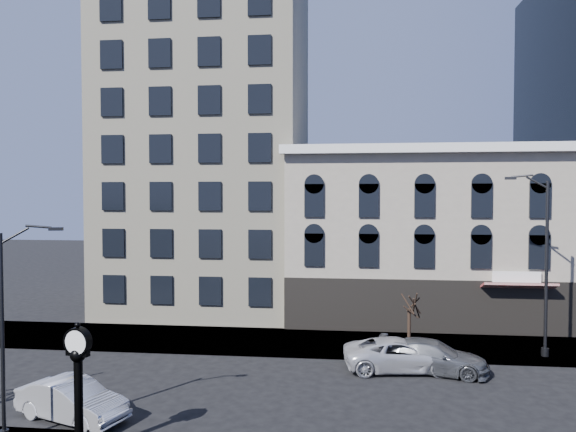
# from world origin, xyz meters

# --- Properties ---
(ground) EXTENTS (160.00, 160.00, 0.00)m
(ground) POSITION_xyz_m (0.00, 0.00, 0.00)
(ground) COLOR black
(ground) RESTS_ON ground
(sidewalk_far) EXTENTS (160.00, 6.00, 0.12)m
(sidewalk_far) POSITION_xyz_m (0.00, 8.00, 0.06)
(sidewalk_far) COLOR gray
(sidewalk_far) RESTS_ON ground
(cream_tower) EXTENTS (15.90, 15.40, 42.50)m
(cream_tower) POSITION_xyz_m (-6.11, 18.88, 19.32)
(cream_tower) COLOR beige
(cream_tower) RESTS_ON ground
(victorian_row) EXTENTS (22.60, 11.19, 12.50)m
(victorian_row) POSITION_xyz_m (12.00, 15.89, 6.00)
(victorian_row) COLOR #A29785
(victorian_row) RESTS_ON ground
(street_clock) EXTENTS (1.04, 1.04, 4.58)m
(street_clock) POSITION_xyz_m (-4.11, -6.70, 2.19)
(street_clock) COLOR black
(street_clock) RESTS_ON sidewalk_near
(street_lamp_near) EXTENTS (2.03, 0.75, 8.01)m
(street_lamp_near) POSITION_xyz_m (-6.81, -5.85, 6.17)
(street_lamp_near) COLOR black
(street_lamp_near) RESTS_ON sidewalk_near
(street_lamp_far) EXTENTS (2.60, 1.07, 10.37)m
(street_lamp_far) POSITION_xyz_m (15.47, 6.75, 7.94)
(street_lamp_far) COLOR black
(street_lamp_far) RESTS_ON sidewalk_far
(bare_tree_far) EXTENTS (2.19, 2.19, 3.75)m
(bare_tree_far) POSITION_xyz_m (8.81, 7.18, 2.94)
(bare_tree_far) COLOR #322319
(bare_tree_far) RESTS_ON sidewalk_far
(car_near_b) EXTENTS (5.12, 3.18, 1.59)m
(car_near_b) POSITION_xyz_m (-5.93, -3.87, 0.80)
(car_near_b) COLOR silver
(car_near_b) RESTS_ON ground
(car_far_a) EXTENTS (6.11, 3.35, 1.62)m
(car_far_a) POSITION_xyz_m (7.93, 3.66, 0.81)
(car_far_a) COLOR silver
(car_far_a) RESTS_ON ground
(car_far_b) EXTENTS (5.94, 3.47, 1.62)m
(car_far_b) POSITION_xyz_m (9.53, 3.51, 0.81)
(car_far_b) COLOR #595B60
(car_far_b) RESTS_ON ground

